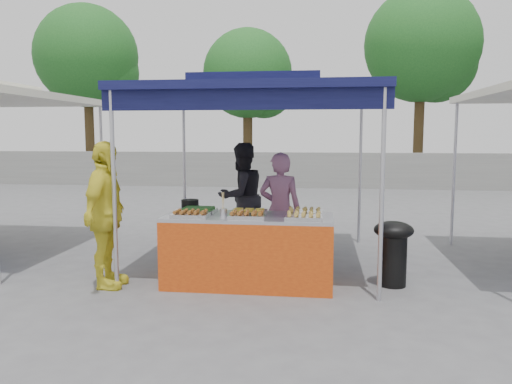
# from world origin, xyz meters

# --- Properties ---
(ground_plane) EXTENTS (80.00, 80.00, 0.00)m
(ground_plane) POSITION_xyz_m (0.00, 0.00, 0.00)
(ground_plane) COLOR #5B5B5D
(back_wall) EXTENTS (40.00, 0.25, 1.20)m
(back_wall) POSITION_xyz_m (0.00, 11.00, 0.60)
(back_wall) COLOR gray
(back_wall) RESTS_ON ground_plane
(main_canopy) EXTENTS (3.20, 3.20, 2.57)m
(main_canopy) POSITION_xyz_m (0.00, 0.97, 2.37)
(main_canopy) COLOR silver
(main_canopy) RESTS_ON ground_plane
(tree_0) EXTENTS (3.98, 3.98, 6.84)m
(tree_0) POSITION_xyz_m (-8.17, 13.16, 4.68)
(tree_0) COLOR #413019
(tree_0) RESTS_ON ground_plane
(tree_1) EXTENTS (3.43, 3.35, 5.76)m
(tree_1) POSITION_xyz_m (-1.78, 13.13, 3.94)
(tree_1) COLOR #413019
(tree_1) RESTS_ON ground_plane
(tree_2) EXTENTS (4.12, 4.12, 7.08)m
(tree_2) POSITION_xyz_m (4.57, 13.28, 4.85)
(tree_2) COLOR #413019
(tree_2) RESTS_ON ground_plane
(vendor_table) EXTENTS (2.00, 0.80, 0.85)m
(vendor_table) POSITION_xyz_m (0.00, -0.10, 0.43)
(vendor_table) COLOR #C44311
(vendor_table) RESTS_ON ground_plane
(food_tray_fl) EXTENTS (0.42, 0.30, 0.07)m
(food_tray_fl) POSITION_xyz_m (-0.64, -0.34, 0.88)
(food_tray_fl) COLOR silver
(food_tray_fl) RESTS_ON vendor_table
(food_tray_fm) EXTENTS (0.42, 0.30, 0.07)m
(food_tray_fm) POSITION_xyz_m (0.02, -0.33, 0.88)
(food_tray_fm) COLOR silver
(food_tray_fm) RESTS_ON vendor_table
(food_tray_fr) EXTENTS (0.42, 0.30, 0.07)m
(food_tray_fr) POSITION_xyz_m (0.66, -0.34, 0.88)
(food_tray_fr) COLOR silver
(food_tray_fr) RESTS_ON vendor_table
(food_tray_bl) EXTENTS (0.42, 0.30, 0.07)m
(food_tray_bl) POSITION_xyz_m (-0.63, -0.01, 0.88)
(food_tray_bl) COLOR silver
(food_tray_bl) RESTS_ON vendor_table
(food_tray_bm) EXTENTS (0.42, 0.30, 0.07)m
(food_tray_bm) POSITION_xyz_m (-0.01, -0.03, 0.88)
(food_tray_bm) COLOR silver
(food_tray_bm) RESTS_ON vendor_table
(food_tray_br) EXTENTS (0.42, 0.30, 0.07)m
(food_tray_br) POSITION_xyz_m (0.66, -0.01, 0.88)
(food_tray_br) COLOR silver
(food_tray_br) RESTS_ON vendor_table
(cooking_pot) EXTENTS (0.22, 0.22, 0.13)m
(cooking_pot) POSITION_xyz_m (-0.81, 0.25, 0.91)
(cooking_pot) COLOR black
(cooking_pot) RESTS_ON vendor_table
(skewer_cup) EXTENTS (0.09, 0.09, 0.11)m
(skewer_cup) POSITION_xyz_m (-0.26, -0.31, 0.90)
(skewer_cup) COLOR silver
(skewer_cup) RESTS_ON vendor_table
(wok_burner) EXTENTS (0.47, 0.47, 0.79)m
(wok_burner) POSITION_xyz_m (1.72, 0.09, 0.47)
(wok_burner) COLOR black
(wok_burner) RESTS_ON ground_plane
(crate_left) EXTENTS (0.49, 0.35, 0.30)m
(crate_left) POSITION_xyz_m (-0.29, 0.70, 0.15)
(crate_left) COLOR #1428A4
(crate_left) RESTS_ON ground_plane
(crate_right) EXTENTS (0.53, 0.37, 0.32)m
(crate_right) POSITION_xyz_m (0.23, 0.66, 0.16)
(crate_right) COLOR #1428A4
(crate_right) RESTS_ON ground_plane
(crate_stacked) EXTENTS (0.50, 0.35, 0.30)m
(crate_stacked) POSITION_xyz_m (0.23, 0.66, 0.47)
(crate_stacked) COLOR #1428A4
(crate_stacked) RESTS_ON crate_right
(vendor_woman) EXTENTS (0.60, 0.42, 1.57)m
(vendor_woman) POSITION_xyz_m (0.31, 0.78, 0.79)
(vendor_woman) COLOR #8B587B
(vendor_woman) RESTS_ON ground_plane
(helper_man) EXTENTS (1.03, 1.03, 1.68)m
(helper_man) POSITION_xyz_m (-0.38, 1.74, 0.84)
(helper_man) COLOR black
(helper_man) RESTS_ON ground_plane
(customer_person) EXTENTS (0.47, 1.04, 1.74)m
(customer_person) POSITION_xyz_m (-1.66, -0.40, 0.87)
(customer_person) COLOR yellow
(customer_person) RESTS_ON ground_plane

